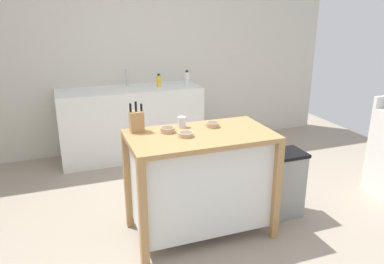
{
  "coord_description": "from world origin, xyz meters",
  "views": [
    {
      "loc": [
        -1.04,
        -2.57,
        1.88
      ],
      "look_at": [
        -0.0,
        0.29,
        0.86
      ],
      "focal_mm": 35.06,
      "sensor_mm": 36.0,
      "label": 1
    }
  ],
  "objects_px": {
    "bowl_ceramic_wide": "(212,124)",
    "drinking_cup": "(182,122)",
    "kitchen_island": "(200,179)",
    "trash_bin": "(283,183)",
    "knife_block": "(137,121)",
    "bowl_ceramic_small": "(167,130)",
    "bottle_hand_soap": "(159,81)",
    "bowl_stoneware_deep": "(186,134)",
    "bottle_spray_cleaner": "(187,77)",
    "sink_faucet": "(127,78)"
  },
  "relations": [
    {
      "from": "bowl_ceramic_small",
      "to": "bottle_hand_soap",
      "type": "distance_m",
      "value": 1.85
    },
    {
      "from": "drinking_cup",
      "to": "sink_faucet",
      "type": "relative_size",
      "value": 0.42
    },
    {
      "from": "knife_block",
      "to": "trash_bin",
      "type": "relative_size",
      "value": 0.4
    },
    {
      "from": "knife_block",
      "to": "bottle_spray_cleaner",
      "type": "relative_size",
      "value": 1.5
    },
    {
      "from": "drinking_cup",
      "to": "bowl_ceramic_wide",
      "type": "bearing_deg",
      "value": -18.27
    },
    {
      "from": "bowl_ceramic_wide",
      "to": "drinking_cup",
      "type": "distance_m",
      "value": 0.26
    },
    {
      "from": "knife_block",
      "to": "trash_bin",
      "type": "height_order",
      "value": "knife_block"
    },
    {
      "from": "drinking_cup",
      "to": "bottle_spray_cleaner",
      "type": "distance_m",
      "value": 1.95
    },
    {
      "from": "bowl_ceramic_small",
      "to": "bottle_spray_cleaner",
      "type": "relative_size",
      "value": 0.7
    },
    {
      "from": "drinking_cup",
      "to": "bottle_hand_soap",
      "type": "height_order",
      "value": "bottle_hand_soap"
    },
    {
      "from": "drinking_cup",
      "to": "bowl_stoneware_deep",
      "type": "bearing_deg",
      "value": -101.3
    },
    {
      "from": "trash_bin",
      "to": "knife_block",
      "type": "bearing_deg",
      "value": 170.56
    },
    {
      "from": "sink_faucet",
      "to": "bottle_hand_soap",
      "type": "relative_size",
      "value": 1.31
    },
    {
      "from": "knife_block",
      "to": "trash_bin",
      "type": "distance_m",
      "value": 1.48
    },
    {
      "from": "bowl_ceramic_small",
      "to": "drinking_cup",
      "type": "xyz_separation_m",
      "value": [
        0.15,
        0.09,
        0.02
      ]
    },
    {
      "from": "kitchen_island",
      "to": "sink_faucet",
      "type": "relative_size",
      "value": 5.36
    },
    {
      "from": "trash_bin",
      "to": "bottle_hand_soap",
      "type": "xyz_separation_m",
      "value": [
        -0.65,
        1.91,
        0.66
      ]
    },
    {
      "from": "bowl_stoneware_deep",
      "to": "bottle_spray_cleaner",
      "type": "relative_size",
      "value": 0.72
    },
    {
      "from": "bowl_ceramic_small",
      "to": "trash_bin",
      "type": "bearing_deg",
      "value": -5.88
    },
    {
      "from": "sink_faucet",
      "to": "bottle_spray_cleaner",
      "type": "height_order",
      "value": "sink_faucet"
    },
    {
      "from": "knife_block",
      "to": "drinking_cup",
      "type": "distance_m",
      "value": 0.38
    },
    {
      "from": "sink_faucet",
      "to": "bowl_ceramic_small",
      "type": "bearing_deg",
      "value": -91.34
    },
    {
      "from": "bottle_spray_cleaner",
      "to": "bowl_ceramic_wide",
      "type": "bearing_deg",
      "value": -102.98
    },
    {
      "from": "sink_faucet",
      "to": "bowl_stoneware_deep",
      "type": "bearing_deg",
      "value": -88.38
    },
    {
      "from": "bowl_ceramic_small",
      "to": "bottle_hand_soap",
      "type": "bearing_deg",
      "value": 76.91
    },
    {
      "from": "bowl_ceramic_wide",
      "to": "drinking_cup",
      "type": "height_order",
      "value": "drinking_cup"
    },
    {
      "from": "bowl_stoneware_deep",
      "to": "bottle_hand_soap",
      "type": "bearing_deg",
      "value": 80.86
    },
    {
      "from": "kitchen_island",
      "to": "bowl_stoneware_deep",
      "type": "xyz_separation_m",
      "value": [
        -0.14,
        -0.02,
        0.42
      ]
    },
    {
      "from": "sink_faucet",
      "to": "bottle_spray_cleaner",
      "type": "xyz_separation_m",
      "value": [
        0.79,
        -0.05,
        -0.03
      ]
    },
    {
      "from": "trash_bin",
      "to": "sink_faucet",
      "type": "height_order",
      "value": "sink_faucet"
    },
    {
      "from": "sink_faucet",
      "to": "bottle_spray_cleaner",
      "type": "bearing_deg",
      "value": -3.93
    },
    {
      "from": "knife_block",
      "to": "bottle_hand_soap",
      "type": "height_order",
      "value": "knife_block"
    },
    {
      "from": "trash_bin",
      "to": "bottle_spray_cleaner",
      "type": "xyz_separation_m",
      "value": [
        -0.23,
        2.03,
        0.66
      ]
    },
    {
      "from": "bowl_ceramic_wide",
      "to": "sink_faucet",
      "type": "bearing_deg",
      "value": 100.22
    },
    {
      "from": "kitchen_island",
      "to": "bowl_ceramic_wide",
      "type": "bearing_deg",
      "value": 39.12
    },
    {
      "from": "bowl_stoneware_deep",
      "to": "bottle_spray_cleaner",
      "type": "distance_m",
      "value": 2.19
    },
    {
      "from": "bottle_spray_cleaner",
      "to": "bottle_hand_soap",
      "type": "distance_m",
      "value": 0.44
    },
    {
      "from": "bottle_hand_soap",
      "to": "bottle_spray_cleaner",
      "type": "bearing_deg",
      "value": 15.62
    },
    {
      "from": "knife_block",
      "to": "bowl_ceramic_small",
      "type": "xyz_separation_m",
      "value": [
        0.23,
        -0.11,
        -0.07
      ]
    },
    {
      "from": "bowl_stoneware_deep",
      "to": "bottle_hand_soap",
      "type": "xyz_separation_m",
      "value": [
        0.31,
        1.94,
        0.05
      ]
    },
    {
      "from": "bottle_spray_cleaner",
      "to": "trash_bin",
      "type": "bearing_deg",
      "value": -83.49
    },
    {
      "from": "knife_block",
      "to": "bowl_ceramic_small",
      "type": "distance_m",
      "value": 0.26
    },
    {
      "from": "trash_bin",
      "to": "bottle_spray_cleaner",
      "type": "height_order",
      "value": "bottle_spray_cleaner"
    },
    {
      "from": "bowl_ceramic_wide",
      "to": "trash_bin",
      "type": "bearing_deg",
      "value": -10.07
    },
    {
      "from": "bowl_ceramic_small",
      "to": "bowl_ceramic_wide",
      "type": "relative_size",
      "value": 1.05
    },
    {
      "from": "bowl_ceramic_wide",
      "to": "bowl_stoneware_deep",
      "type": "height_order",
      "value": "bowl_ceramic_wide"
    },
    {
      "from": "bowl_ceramic_small",
      "to": "trash_bin",
      "type": "distance_m",
      "value": 1.24
    },
    {
      "from": "bowl_ceramic_small",
      "to": "trash_bin",
      "type": "relative_size",
      "value": 0.19
    },
    {
      "from": "bowl_stoneware_deep",
      "to": "bowl_ceramic_wide",
      "type": "bearing_deg",
      "value": 27.61
    },
    {
      "from": "bowl_stoneware_deep",
      "to": "bottle_spray_cleaner",
      "type": "height_order",
      "value": "bottle_spray_cleaner"
    }
  ]
}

